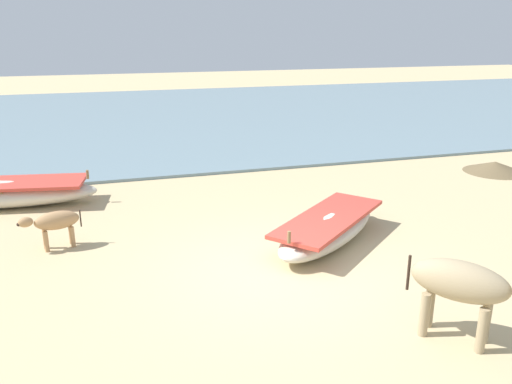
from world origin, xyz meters
TOP-DOWN VIEW (x-y plane):
  - ground at (0.00, 0.00)m, footprint 80.00×80.00m
  - sea_water at (0.00, 16.03)m, footprint 60.00×20.00m
  - fishing_boat_1 at (1.27, 0.93)m, footprint 3.12×2.86m
  - cow_adult_dun at (1.53, -2.48)m, footprint 1.31×1.43m
  - calf_near_tan at (-3.54, 2.06)m, footprint 1.06×0.46m
  - debris_pile_0 at (7.70, 4.12)m, footprint 2.13×2.13m

SIDE VIEW (x-z plane):
  - ground at x=0.00m, z-range 0.00..0.00m
  - sea_water at x=0.00m, z-range 0.00..0.08m
  - debris_pile_0 at x=7.70m, z-range 0.00..0.29m
  - fishing_boat_1 at x=1.27m, z-range -0.08..0.62m
  - calf_near_tan at x=-3.54m, z-range 0.15..0.85m
  - cow_adult_dun at x=1.53m, z-range 0.24..1.31m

